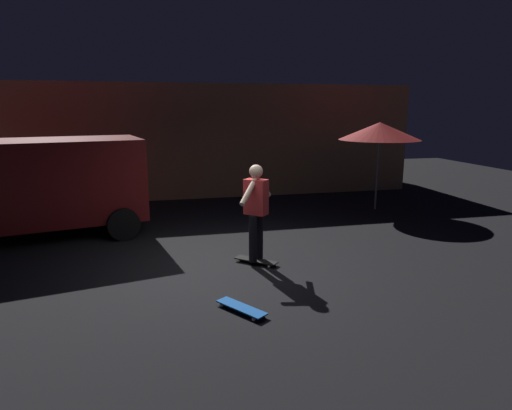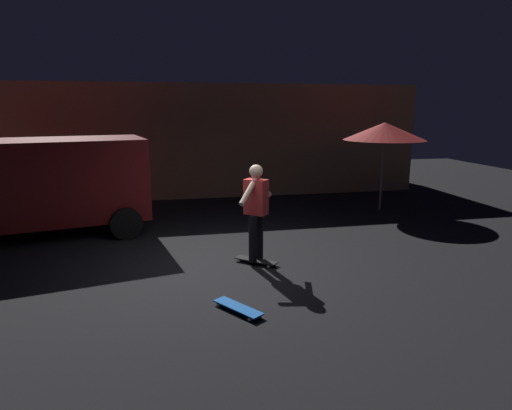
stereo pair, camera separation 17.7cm
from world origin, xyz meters
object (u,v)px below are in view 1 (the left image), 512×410
skateboard_spare (241,308)px  skateboard_ridden (256,261)px  patio_umbrella (380,131)px  parked_van (24,183)px  skater (256,206)px

skateboard_spare → skateboard_ridden: bearing=70.7°
patio_umbrella → skateboard_spare: bearing=-132.5°
parked_van → skateboard_ridden: (4.25, -2.61, -1.11)m
patio_umbrella → skateboard_spare: (-4.70, -5.13, -2.02)m
parked_van → patio_umbrella: 8.42m
parked_van → skater: bearing=-31.6°
parked_van → skateboard_spare: 5.79m
skateboard_ridden → skater: 0.98m
parked_van → skateboard_ridden: bearing=-31.6°
patio_umbrella → skateboard_spare: size_ratio=3.04×
skateboard_spare → skater: (0.61, 1.76, 0.98)m
skateboard_ridden → skateboard_spare: bearing=-109.3°
skateboard_ridden → skater: skater is taller
patio_umbrella → skater: bearing=-140.5°
skateboard_ridden → skateboard_spare: same height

